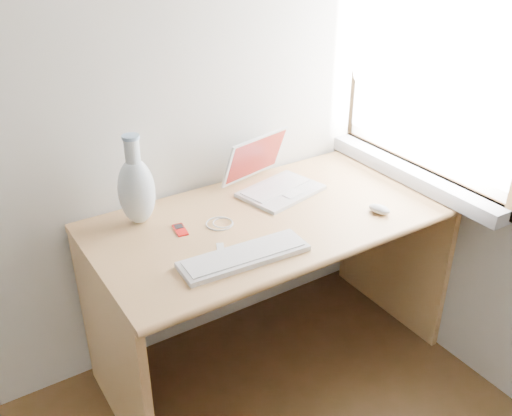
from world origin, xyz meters
TOP-DOWN VIEW (x-y plane):
  - window at (1.72, 1.30)m, footprint 0.11×0.99m
  - desk at (1.03, 1.46)m, footprint 1.42×0.71m
  - laptop at (1.16, 1.55)m, footprint 0.37×0.34m
  - external_keyboard at (0.77, 1.17)m, footprint 0.46×0.16m
  - mouse at (1.39, 1.16)m, footprint 0.08×0.10m
  - ipod at (0.67, 1.46)m, footprint 0.05×0.09m
  - cable_coil at (0.81, 1.42)m, footprint 0.12×0.12m
  - remote at (0.73, 1.26)m, footprint 0.05×0.07m
  - vase at (0.57, 1.60)m, footprint 0.14×0.14m

SIDE VIEW (x-z plane):
  - desk at x=1.03m, z-range 0.16..0.91m
  - remote at x=0.73m, z-range 0.75..0.76m
  - cable_coil at x=0.81m, z-range 0.75..0.76m
  - ipod at x=0.67m, z-range 0.75..0.76m
  - external_keyboard at x=0.77m, z-range 0.75..0.78m
  - mouse at x=1.39m, z-range 0.75..0.78m
  - laptop at x=1.16m, z-range 0.69..0.91m
  - vase at x=0.57m, z-range 0.72..1.07m
  - window at x=1.72m, z-range 0.72..1.83m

